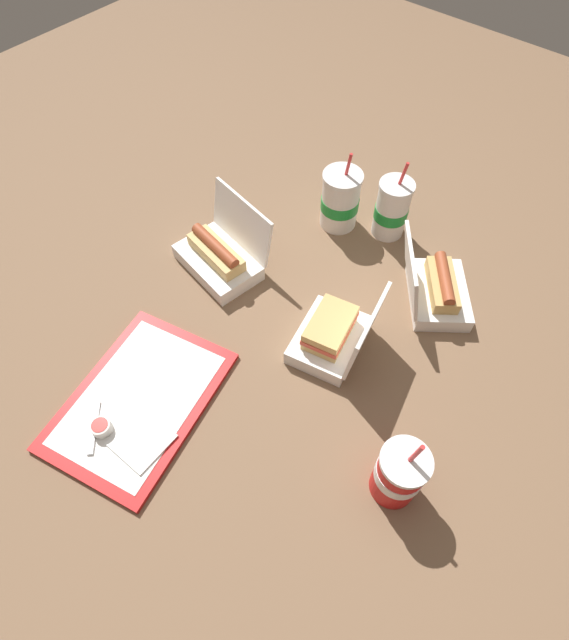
# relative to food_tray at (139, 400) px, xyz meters

# --- Properties ---
(ground_plane) EXTENTS (3.20, 3.20, 0.00)m
(ground_plane) POSITION_rel_food_tray_xyz_m (0.30, -0.13, -0.01)
(ground_plane) COLOR brown
(food_tray) EXTENTS (0.42, 0.34, 0.01)m
(food_tray) POSITION_rel_food_tray_xyz_m (0.00, 0.00, 0.00)
(food_tray) COLOR red
(food_tray) RESTS_ON ground_plane
(ketchup_cup) EXTENTS (0.04, 0.04, 0.02)m
(ketchup_cup) POSITION_rel_food_tray_xyz_m (-0.09, 0.00, 0.02)
(ketchup_cup) COLOR white
(ketchup_cup) RESTS_ON food_tray
(napkin_stack) EXTENTS (0.10, 0.10, 0.00)m
(napkin_stack) POSITION_rel_food_tray_xyz_m (-0.05, -0.07, 0.01)
(napkin_stack) COLOR white
(napkin_stack) RESTS_ON food_tray
(plastic_fork) EXTENTS (0.09, 0.09, 0.00)m
(plastic_fork) POSITION_rel_food_tray_xyz_m (-0.10, 0.02, 0.01)
(plastic_fork) COLOR white
(plastic_fork) RESTS_ON food_tray
(clamshell_hotdog_center) EXTENTS (0.25, 0.24, 0.17)m
(clamshell_hotdog_center) POSITION_rel_food_tray_xyz_m (0.62, -0.33, 0.03)
(clamshell_hotdog_center) COLOR white
(clamshell_hotdog_center) RESTS_ON ground_plane
(clamshell_sandwich_left) EXTENTS (0.21, 0.19, 0.17)m
(clamshell_sandwich_left) POSITION_rel_food_tray_xyz_m (0.36, -0.22, 0.04)
(clamshell_sandwich_left) COLOR white
(clamshell_sandwich_left) RESTS_ON ground_plane
(clamshell_hotdog_front) EXTENTS (0.19, 0.23, 0.17)m
(clamshell_hotdog_front) POSITION_rel_food_tray_xyz_m (0.38, 0.13, 0.03)
(clamshell_hotdog_front) COLOR white
(clamshell_hotdog_front) RESTS_ON ground_plane
(soda_cup_corner) EXTENTS (0.09, 0.09, 0.22)m
(soda_cup_corner) POSITION_rel_food_tray_xyz_m (0.74, -0.12, 0.07)
(soda_cup_corner) COLOR white
(soda_cup_corner) RESTS_ON ground_plane
(soda_cup_right) EXTENTS (0.10, 0.10, 0.22)m
(soda_cup_right) POSITION_rel_food_tray_xyz_m (0.68, -0.00, 0.07)
(soda_cup_right) COLOR white
(soda_cup_right) RESTS_ON ground_plane
(soda_cup_front) EXTENTS (0.09, 0.09, 0.21)m
(soda_cup_front) POSITION_rel_food_tray_xyz_m (0.19, -0.49, 0.07)
(soda_cup_front) COLOR red
(soda_cup_front) RESTS_ON ground_plane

